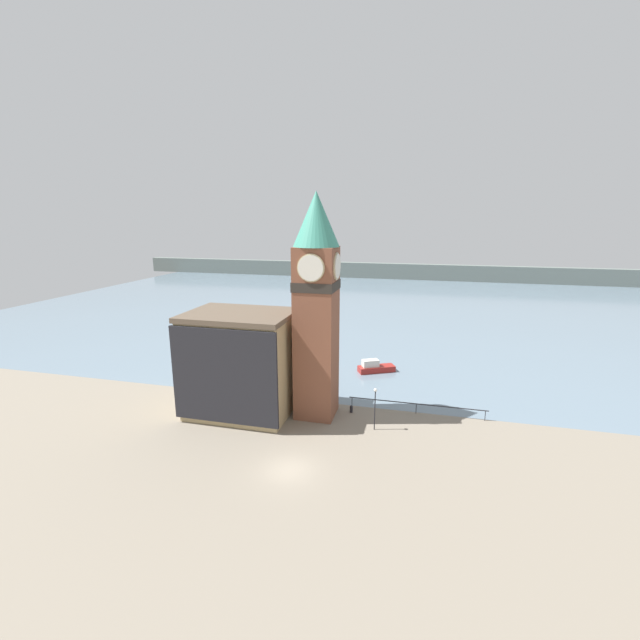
{
  "coord_description": "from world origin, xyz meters",
  "views": [
    {
      "loc": [
        9.77,
        -28.76,
        19.52
      ],
      "look_at": [
        0.61,
        7.64,
        10.53
      ],
      "focal_mm": 24.0,
      "sensor_mm": 36.0,
      "label": 1
    }
  ],
  "objects_px": {
    "boat_near": "(375,367)",
    "mooring_bollard_near": "(351,409)",
    "clock_tower": "(316,302)",
    "lamp_post": "(375,401)",
    "pier_building": "(241,363)"
  },
  "relations": [
    {
      "from": "boat_near",
      "to": "lamp_post",
      "type": "distance_m",
      "value": 15.88
    },
    {
      "from": "clock_tower",
      "to": "lamp_post",
      "type": "distance_m",
      "value": 10.85
    },
    {
      "from": "clock_tower",
      "to": "lamp_post",
      "type": "height_order",
      "value": "clock_tower"
    },
    {
      "from": "boat_near",
      "to": "mooring_bollard_near",
      "type": "relative_size",
      "value": 6.36
    },
    {
      "from": "clock_tower",
      "to": "pier_building",
      "type": "relative_size",
      "value": 2.08
    },
    {
      "from": "clock_tower",
      "to": "boat_near",
      "type": "bearing_deg",
      "value": 72.85
    },
    {
      "from": "pier_building",
      "to": "lamp_post",
      "type": "distance_m",
      "value": 13.92
    },
    {
      "from": "mooring_bollard_near",
      "to": "lamp_post",
      "type": "bearing_deg",
      "value": -48.22
    },
    {
      "from": "clock_tower",
      "to": "lamp_post",
      "type": "xyz_separation_m",
      "value": [
        6.12,
        -1.85,
        -8.76
      ]
    },
    {
      "from": "lamp_post",
      "to": "clock_tower",
      "type": "bearing_deg",
      "value": 163.16
    },
    {
      "from": "pier_building",
      "to": "mooring_bollard_near",
      "type": "xyz_separation_m",
      "value": [
        10.95,
        2.52,
        -4.84
      ]
    },
    {
      "from": "pier_building",
      "to": "lamp_post",
      "type": "bearing_deg",
      "value": -2.35
    },
    {
      "from": "pier_building",
      "to": "boat_near",
      "type": "height_order",
      "value": "pier_building"
    },
    {
      "from": "boat_near",
      "to": "lamp_post",
      "type": "height_order",
      "value": "lamp_post"
    },
    {
      "from": "clock_tower",
      "to": "lamp_post",
      "type": "bearing_deg",
      "value": -16.84
    }
  ]
}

